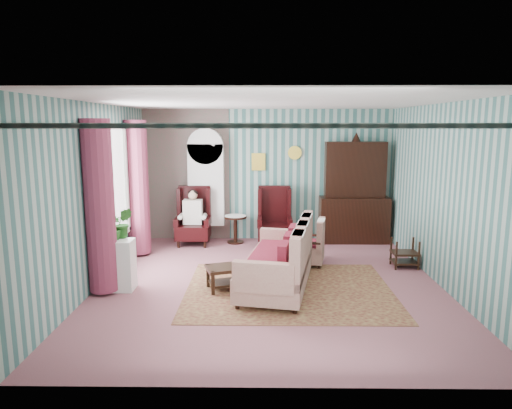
{
  "coord_description": "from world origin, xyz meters",
  "views": [
    {
      "loc": [
        -0.13,
        -7.12,
        2.56
      ],
      "look_at": [
        -0.23,
        0.6,
        1.21
      ],
      "focal_mm": 32.0,
      "sensor_mm": 36.0,
      "label": 1
    }
  ],
  "objects_px": {
    "dresser_hutch": "(355,189)",
    "coffee_table": "(234,277)",
    "bookcase": "(206,191)",
    "seated_woman": "(193,218)",
    "round_side_table": "(235,229)",
    "nest_table": "(405,253)",
    "plant_stand": "(116,265)",
    "sofa": "(276,258)",
    "wingback_right": "(275,216)",
    "wingback_left": "(193,216)",
    "floral_armchair": "(306,240)"
  },
  "relations": [
    {
      "from": "dresser_hutch",
      "to": "coffee_table",
      "type": "bearing_deg",
      "value": -129.73
    },
    {
      "from": "bookcase",
      "to": "seated_woman",
      "type": "distance_m",
      "value": 0.7
    },
    {
      "from": "round_side_table",
      "to": "coffee_table",
      "type": "relative_size",
      "value": 0.71
    },
    {
      "from": "nest_table",
      "to": "coffee_table",
      "type": "height_order",
      "value": "nest_table"
    },
    {
      "from": "seated_woman",
      "to": "plant_stand",
      "type": "bearing_deg",
      "value": -106.22
    },
    {
      "from": "seated_woman",
      "to": "coffee_table",
      "type": "height_order",
      "value": "seated_woman"
    },
    {
      "from": "nest_table",
      "to": "sofa",
      "type": "height_order",
      "value": "sofa"
    },
    {
      "from": "wingback_right",
      "to": "dresser_hutch",
      "type": "bearing_deg",
      "value": 8.77
    },
    {
      "from": "round_side_table",
      "to": "plant_stand",
      "type": "distance_m",
      "value": 3.36
    },
    {
      "from": "wingback_left",
      "to": "plant_stand",
      "type": "distance_m",
      "value": 2.87
    },
    {
      "from": "seated_woman",
      "to": "round_side_table",
      "type": "height_order",
      "value": "seated_woman"
    },
    {
      "from": "bookcase",
      "to": "sofa",
      "type": "distance_m",
      "value": 3.43
    },
    {
      "from": "dresser_hutch",
      "to": "floral_armchair",
      "type": "relative_size",
      "value": 2.52
    },
    {
      "from": "dresser_hutch",
      "to": "floral_armchair",
      "type": "bearing_deg",
      "value": -126.04
    },
    {
      "from": "wingback_left",
      "to": "floral_armchair",
      "type": "xyz_separation_m",
      "value": [
        2.3,
        -1.38,
        -0.16
      ]
    },
    {
      "from": "bookcase",
      "to": "round_side_table",
      "type": "distance_m",
      "value": 1.07
    },
    {
      "from": "wingback_right",
      "to": "bookcase",
      "type": "bearing_deg",
      "value": 165.43
    },
    {
      "from": "dresser_hutch",
      "to": "bookcase",
      "type": "bearing_deg",
      "value": 177.89
    },
    {
      "from": "wingback_right",
      "to": "coffee_table",
      "type": "distance_m",
      "value": 2.83
    },
    {
      "from": "seated_woman",
      "to": "nest_table",
      "type": "xyz_separation_m",
      "value": [
        4.07,
        -1.55,
        -0.32
      ]
    },
    {
      "from": "bookcase",
      "to": "plant_stand",
      "type": "xyz_separation_m",
      "value": [
        -1.05,
        -3.14,
        -0.72
      ]
    },
    {
      "from": "wingback_right",
      "to": "seated_woman",
      "type": "height_order",
      "value": "wingback_right"
    },
    {
      "from": "floral_armchair",
      "to": "dresser_hutch",
      "type": "bearing_deg",
      "value": -24.1
    },
    {
      "from": "seated_woman",
      "to": "nest_table",
      "type": "relative_size",
      "value": 2.19
    },
    {
      "from": "bookcase",
      "to": "wingback_right",
      "type": "bearing_deg",
      "value": -14.57
    },
    {
      "from": "wingback_right",
      "to": "nest_table",
      "type": "bearing_deg",
      "value": -33.75
    },
    {
      "from": "round_side_table",
      "to": "wingback_left",
      "type": "bearing_deg",
      "value": -170.54
    },
    {
      "from": "wingback_left",
      "to": "round_side_table",
      "type": "height_order",
      "value": "wingback_left"
    },
    {
      "from": "dresser_hutch",
      "to": "plant_stand",
      "type": "xyz_separation_m",
      "value": [
        -4.3,
        -3.02,
        -0.78
      ]
    },
    {
      "from": "sofa",
      "to": "plant_stand",
      "type": "bearing_deg",
      "value": 102.99
    },
    {
      "from": "floral_armchair",
      "to": "plant_stand",
      "type": "bearing_deg",
      "value": 125.8
    },
    {
      "from": "bookcase",
      "to": "plant_stand",
      "type": "distance_m",
      "value": 3.39
    },
    {
      "from": "wingback_right",
      "to": "sofa",
      "type": "bearing_deg",
      "value": -90.92
    },
    {
      "from": "wingback_left",
      "to": "seated_woman",
      "type": "relative_size",
      "value": 1.06
    },
    {
      "from": "dresser_hutch",
      "to": "wingback_right",
      "type": "bearing_deg",
      "value": -171.23
    },
    {
      "from": "wingback_left",
      "to": "seated_woman",
      "type": "bearing_deg",
      "value": 0.0
    },
    {
      "from": "bookcase",
      "to": "wingback_right",
      "type": "xyz_separation_m",
      "value": [
        1.5,
        -0.39,
        -0.5
      ]
    },
    {
      "from": "round_side_table",
      "to": "plant_stand",
      "type": "height_order",
      "value": "plant_stand"
    },
    {
      "from": "seated_woman",
      "to": "floral_armchair",
      "type": "height_order",
      "value": "seated_woman"
    },
    {
      "from": "plant_stand",
      "to": "sofa",
      "type": "bearing_deg",
      "value": 2.3
    },
    {
      "from": "seated_woman",
      "to": "nest_table",
      "type": "height_order",
      "value": "seated_woman"
    },
    {
      "from": "nest_table",
      "to": "wingback_left",
      "type": "bearing_deg",
      "value": 159.15
    },
    {
      "from": "dresser_hutch",
      "to": "floral_armchair",
      "type": "xyz_separation_m",
      "value": [
        -1.2,
        -1.65,
        -0.71
      ]
    },
    {
      "from": "sofa",
      "to": "round_side_table",
      "type": "bearing_deg",
      "value": 26.78
    },
    {
      "from": "plant_stand",
      "to": "floral_armchair",
      "type": "relative_size",
      "value": 0.86
    },
    {
      "from": "bookcase",
      "to": "dresser_hutch",
      "type": "relative_size",
      "value": 0.95
    },
    {
      "from": "bookcase",
      "to": "dresser_hutch",
      "type": "height_order",
      "value": "dresser_hutch"
    },
    {
      "from": "round_side_table",
      "to": "nest_table",
      "type": "height_order",
      "value": "round_side_table"
    },
    {
      "from": "dresser_hutch",
      "to": "nest_table",
      "type": "height_order",
      "value": "dresser_hutch"
    },
    {
      "from": "floral_armchair",
      "to": "coffee_table",
      "type": "distance_m",
      "value": 1.85
    }
  ]
}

